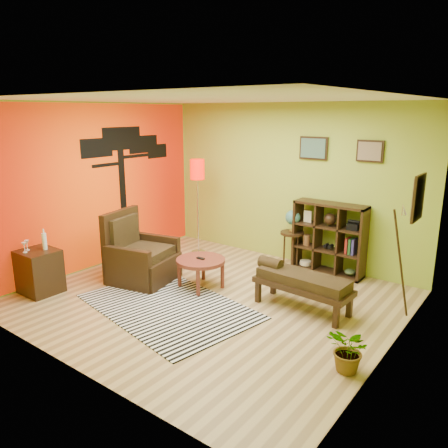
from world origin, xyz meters
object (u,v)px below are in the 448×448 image
Objects in this scene: potted_plant at (350,355)px; coffee_table at (201,263)px; floor_lamp at (197,178)px; side_cabinet at (39,271)px; globe_table at (293,224)px; bench at (300,281)px; armchair at (140,260)px; cube_shelf at (330,239)px.

coffee_table is at bearing 163.19° from potted_plant.
floor_lamp is 3.57× the size of potted_plant.
side_cabinet is 4.13m from globe_table.
side_cabinet is at bearing -138.60° from coffee_table.
armchair is at bearing -167.01° from bench.
potted_plant is at bearing -43.25° from bench.
potted_plant is at bearing -50.90° from globe_table.
armchair is 2.63m from bench.
floor_lamp is (-0.13, 1.62, 1.11)m from armchair.
globe_table is 1.77m from bench.
coffee_table is 0.77× the size of side_cabinet.
armchair is 0.62× the size of floor_lamp.
globe_table reaches higher than potted_plant.
globe_table reaches higher than coffee_table.
armchair is 2.23× the size of potted_plant.
armchair is at bearing -128.50° from globe_table.
coffee_table is 0.54× the size of bench.
cube_shelf is 0.86× the size of bench.
floor_lamp is 1.28× the size of bench.
coffee_table is 2.00m from floor_lamp.
bench is at bearing -57.74° from globe_table.
globe_table reaches higher than bench.
globe_table is at bearing 53.45° from side_cabinet.
cube_shelf is (3.11, 3.36, 0.27)m from side_cabinet.
armchair is 3.13m from cube_shelf.
cube_shelf is at bearing 53.55° from coffee_table.
globe_table is (1.77, 0.44, -0.69)m from floor_lamp.
side_cabinet is at bearing -123.11° from armchair.
armchair reaches higher than globe_table.
potted_plant is (1.39, -2.58, -0.40)m from cube_shelf.
bench is at bearing 136.75° from potted_plant.
globe_table is (1.63, 2.05, 0.42)m from armchair.
armchair is (-0.99, -0.34, -0.06)m from coffee_table.
potted_plant is (3.82, -2.09, -1.26)m from floor_lamp.
bench is at bearing 12.99° from armchair.
floor_lamp is at bearing 159.15° from bench.
globe_table is at bearing -174.83° from cube_shelf.
cube_shelf is (2.43, 0.50, -0.85)m from floor_lamp.
bench reaches higher than potted_plant.
floor_lamp is 1.49× the size of cube_shelf.
coffee_table is 0.42× the size of floor_lamp.
floor_lamp is 1.95m from globe_table.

